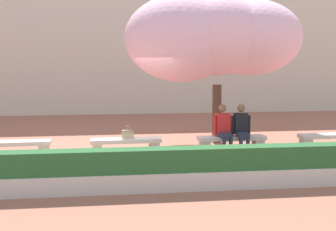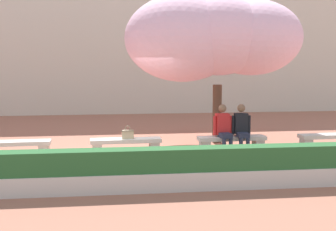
# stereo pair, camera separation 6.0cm
# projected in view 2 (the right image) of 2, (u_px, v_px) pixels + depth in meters

# --- Properties ---
(ground_plane) EXTENTS (100.00, 100.00, 0.00)m
(ground_plane) POSITION_uv_depth(u_px,v_px,m) (126.00, 156.00, 11.95)
(ground_plane) COLOR #9E604C
(building_facade) EXTENTS (28.00, 4.00, 7.25)m
(building_facade) POSITION_uv_depth(u_px,v_px,m) (116.00, 34.00, 22.24)
(building_facade) COLOR beige
(building_facade) RESTS_ON ground
(stone_bench_near_west) EXTENTS (1.81, 0.47, 0.45)m
(stone_bench_near_west) POSITION_uv_depth(u_px,v_px,m) (14.00, 147.00, 11.56)
(stone_bench_near_west) COLOR beige
(stone_bench_near_west) RESTS_ON ground
(stone_bench_center) EXTENTS (1.81, 0.47, 0.45)m
(stone_bench_center) POSITION_uv_depth(u_px,v_px,m) (126.00, 144.00, 11.91)
(stone_bench_center) COLOR beige
(stone_bench_center) RESTS_ON ground
(stone_bench_near_east) EXTENTS (1.81, 0.47, 0.45)m
(stone_bench_near_east) POSITION_uv_depth(u_px,v_px,m) (232.00, 142.00, 12.26)
(stone_bench_near_east) COLOR beige
(stone_bench_near_east) RESTS_ON ground
(stone_bench_east_end) EXTENTS (1.81, 0.47, 0.45)m
(stone_bench_east_end) POSITION_uv_depth(u_px,v_px,m) (332.00, 139.00, 12.62)
(stone_bench_east_end) COLOR beige
(stone_bench_east_end) RESTS_ON ground
(person_seated_left) EXTENTS (0.51, 0.71, 1.29)m
(person_seated_left) POSITION_uv_depth(u_px,v_px,m) (223.00, 127.00, 12.13)
(person_seated_left) COLOR black
(person_seated_left) RESTS_ON ground
(person_seated_right) EXTENTS (0.51, 0.69, 1.29)m
(person_seated_right) POSITION_uv_depth(u_px,v_px,m) (242.00, 127.00, 12.19)
(person_seated_right) COLOR black
(person_seated_right) RESTS_ON ground
(handbag) EXTENTS (0.30, 0.15, 0.34)m
(handbag) POSITION_uv_depth(u_px,v_px,m) (128.00, 134.00, 11.87)
(handbag) COLOR tan
(handbag) RESTS_ON stone_bench_center
(cherry_tree_main) EXTENTS (5.20, 3.29, 4.30)m
(cherry_tree_main) POSITION_uv_depth(u_px,v_px,m) (214.00, 38.00, 13.58)
(cherry_tree_main) COLOR #513828
(cherry_tree_main) RESTS_ON ground
(planter_hedge_foreground) EXTENTS (17.86, 0.50, 0.80)m
(planter_hedge_foreground) POSITION_uv_depth(u_px,v_px,m) (133.00, 171.00, 8.79)
(planter_hedge_foreground) COLOR beige
(planter_hedge_foreground) RESTS_ON ground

